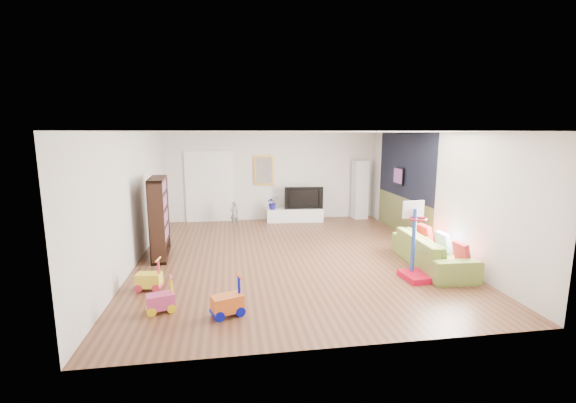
{
  "coord_description": "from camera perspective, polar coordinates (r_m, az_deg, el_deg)",
  "views": [
    {
      "loc": [
        -1.28,
        -8.07,
        2.68
      ],
      "look_at": [
        0.0,
        0.4,
        1.15
      ],
      "focal_mm": 24.0,
      "sensor_mm": 36.0,
      "label": 1
    }
  ],
  "objects": [
    {
      "name": "floor",
      "position": [
        8.6,
        0.4,
        -8.03
      ],
      "size": [
        6.5,
        7.5,
        0.0
      ],
      "primitive_type": "cube",
      "color": "brown",
      "rests_on": "ground"
    },
    {
      "name": "ceiling",
      "position": [
        8.17,
        0.43,
        10.27
      ],
      "size": [
        6.5,
        7.5,
        0.0
      ],
      "primitive_type": "cube",
      "color": "white",
      "rests_on": "ground"
    },
    {
      "name": "wall_back",
      "position": [
        11.96,
        -2.41,
        3.72
      ],
      "size": [
        6.5,
        0.0,
        2.7
      ],
      "primitive_type": "cube",
      "color": "silver",
      "rests_on": "ground"
    },
    {
      "name": "wall_front",
      "position": [
        4.7,
        7.65,
        -6.38
      ],
      "size": [
        6.5,
        0.0,
        2.7
      ],
      "primitive_type": "cube",
      "color": "silver",
      "rests_on": "ground"
    },
    {
      "name": "wall_left",
      "position": [
        8.41,
        -22.01,
        0.29
      ],
      "size": [
        0.0,
        7.5,
        2.7
      ],
      "primitive_type": "cube",
      "color": "silver",
      "rests_on": "ground"
    },
    {
      "name": "wall_right",
      "position": [
        9.35,
        20.49,
        1.3
      ],
      "size": [
        0.0,
        7.5,
        2.7
      ],
      "primitive_type": "cube",
      "color": "silver",
      "rests_on": "ground"
    },
    {
      "name": "navy_accent",
      "position": [
        10.53,
        16.91,
        5.16
      ],
      "size": [
        0.01,
        3.2,
        1.7
      ],
      "primitive_type": "cube",
      "color": "black",
      "rests_on": "wall_right"
    },
    {
      "name": "olive_wainscot",
      "position": [
        10.72,
        16.54,
        -2.04
      ],
      "size": [
        0.01,
        3.2,
        1.0
      ],
      "primitive_type": "cube",
      "color": "brown",
      "rests_on": "wall_right"
    },
    {
      "name": "doorway",
      "position": [
        11.91,
        -11.51,
        2.05
      ],
      "size": [
        1.45,
        0.06,
        2.1
      ],
      "primitive_type": "cube",
      "color": "white",
      "rests_on": "ground"
    },
    {
      "name": "painting_back",
      "position": [
        11.88,
        -3.6,
        4.64
      ],
      "size": [
        0.62,
        0.06,
        0.92
      ],
      "primitive_type": "cube",
      "color": "gold",
      "rests_on": "wall_back"
    },
    {
      "name": "artwork_right",
      "position": [
        10.71,
        16.05,
        3.67
      ],
      "size": [
        0.04,
        0.56,
        0.46
      ],
      "primitive_type": "cube",
      "color": "#7F3F8C",
      "rests_on": "wall_right"
    },
    {
      "name": "media_console",
      "position": [
        11.81,
        1.02,
        -2.01
      ],
      "size": [
        1.74,
        0.54,
        0.4
      ],
      "primitive_type": "cube",
      "rotation": [
        0.0,
        0.0,
        -0.07
      ],
      "color": "white",
      "rests_on": "ground"
    },
    {
      "name": "tall_cabinet",
      "position": [
        12.36,
        10.62,
        1.74
      ],
      "size": [
        0.45,
        0.45,
        1.84
      ],
      "primitive_type": "cube",
      "rotation": [
        0.0,
        0.0,
        0.06
      ],
      "color": "silver",
      "rests_on": "ground"
    },
    {
      "name": "bookshelf",
      "position": [
        8.75,
        -18.53,
        -2.33
      ],
      "size": [
        0.39,
        1.21,
        1.74
      ],
      "primitive_type": "cube",
      "rotation": [
        0.0,
        0.0,
        0.07
      ],
      "color": "black",
      "rests_on": "ground"
    },
    {
      "name": "sofa",
      "position": [
        8.37,
        20.54,
        -6.92
      ],
      "size": [
        0.96,
        2.23,
        0.64
      ],
      "primitive_type": "imported",
      "rotation": [
        0.0,
        0.0,
        1.52
      ],
      "color": "olive",
      "rests_on": "ground"
    },
    {
      "name": "basketball_hoop",
      "position": [
        7.46,
        18.78,
        -5.62
      ],
      "size": [
        0.55,
        0.65,
        1.45
      ],
      "primitive_type": "cube",
      "rotation": [
        0.0,
        0.0,
        0.09
      ],
      "color": "#BE0524",
      "rests_on": "ground"
    },
    {
      "name": "ride_on_yellow",
      "position": [
        7.15,
        -19.96,
        -10.13
      ],
      "size": [
        0.45,
        0.31,
        0.56
      ],
      "primitive_type": "cube",
      "rotation": [
        0.0,
        0.0,
        -0.13
      ],
      "color": "yellow",
      "rests_on": "ground"
    },
    {
      "name": "ride_on_orange",
      "position": [
        5.9,
        -9.02,
        -13.78
      ],
      "size": [
        0.52,
        0.41,
        0.6
      ],
      "primitive_type": "cube",
      "rotation": [
        0.0,
        0.0,
        0.34
      ],
      "color": "#CF5B1E",
      "rests_on": "ground"
    },
    {
      "name": "ride_on_pink",
      "position": [
        6.27,
        -18.42,
        -13.04
      ],
      "size": [
        0.46,
        0.35,
        0.54
      ],
      "primitive_type": "cube",
      "rotation": [
        0.0,
        0.0,
        0.28
      ],
      "color": "#CA3E79",
      "rests_on": "ground"
    },
    {
      "name": "child",
      "position": [
        11.28,
        -7.97,
        -1.81
      ],
      "size": [
        0.32,
        0.28,
        0.74
      ],
      "primitive_type": "imported",
      "rotation": [
        0.0,
        0.0,
        3.62
      ],
      "color": "slate",
      "rests_on": "ground"
    },
    {
      "name": "tv",
      "position": [
        11.79,
        2.31,
        0.62
      ],
      "size": [
        1.18,
        0.27,
        0.68
      ],
      "primitive_type": "imported",
      "rotation": [
        0.0,
        0.0,
        -0.1
      ],
      "color": "black",
      "rests_on": "media_console"
    },
    {
      "name": "vase_plant",
      "position": [
        11.62,
        -2.29,
        -0.18
      ],
      "size": [
        0.45,
        0.41,
        0.41
      ],
      "primitive_type": "imported",
      "rotation": [
        0.0,
        0.0,
        0.3
      ],
      "color": "navy",
      "rests_on": "media_console"
    },
    {
      "name": "pillow_left",
      "position": [
        7.88,
        24.32,
        -6.83
      ],
      "size": [
        0.12,
        0.37,
        0.36
      ],
      "primitive_type": "cube",
      "rotation": [
        0.0,
        0.0,
        0.07
      ],
      "color": "#AF222F",
      "rests_on": "sofa"
    },
    {
      "name": "pillow_center",
      "position": [
        8.45,
        22.05,
        -5.55
      ],
      "size": [
        0.11,
        0.38,
        0.38
      ],
      "primitive_type": "cube",
      "rotation": [
        0.0,
        0.0,
        0.02
      ],
      "color": "white",
      "rests_on": "sofa"
    },
    {
      "name": "pillow_right",
      "position": [
        8.94,
        19.65,
        -4.56
      ],
      "size": [
        0.14,
        0.42,
        0.41
      ],
      "primitive_type": "cube",
      "rotation": [
        0.0,
        0.0,
        0.08
      ],
      "color": "red",
      "rests_on": "sofa"
    }
  ]
}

